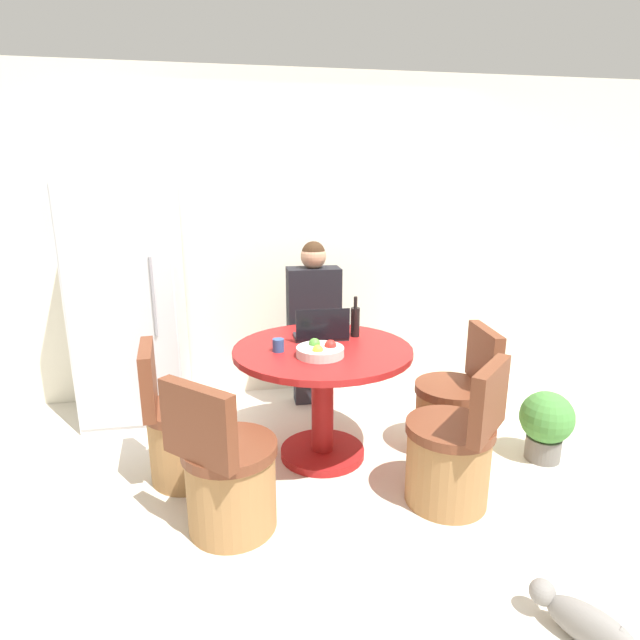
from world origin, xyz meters
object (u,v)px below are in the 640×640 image
(bottle, at_px, (355,321))
(laptop, at_px, (321,332))
(chair_left_side, at_px, (184,434))
(person_seated, at_px, (313,319))
(refrigerator, at_px, (130,301))
(cat, at_px, (584,621))
(fruit_bowl, at_px, (320,351))
(chair_near_left_corner, at_px, (228,479))
(potted_plant, at_px, (546,422))
(chair_right_side, at_px, (453,412))
(chair_near_right_corner, at_px, (452,456))
(dining_table, at_px, (323,380))

(bottle, bearing_deg, laptop, -172.42)
(chair_left_side, relative_size, person_seated, 0.64)
(refrigerator, bearing_deg, person_seated, -2.19)
(refrigerator, relative_size, cat, 4.50)
(fruit_bowl, relative_size, bottle, 1.04)
(chair_left_side, distance_m, chair_near_left_corner, 0.59)
(cat, xyz_separation_m, potted_plant, (0.64, 1.26, 0.17))
(chair_near_left_corner, height_order, cat, chair_near_left_corner)
(bottle, relative_size, potted_plant, 0.59)
(chair_near_left_corner, bearing_deg, fruit_bowl, -96.33)
(chair_near_left_corner, distance_m, person_seated, 1.62)
(cat, bearing_deg, chair_right_side, -37.34)
(chair_near_right_corner, xyz_separation_m, bottle, (-0.37, 0.81, 0.58))
(person_seated, bearing_deg, fruit_bowl, 84.12)
(person_seated, xyz_separation_m, bottle, (0.20, -0.59, 0.13))
(laptop, xyz_separation_m, fruit_bowl, (-0.06, -0.33, -0.02))
(chair_right_side, bearing_deg, chair_near_left_corner, -63.96)
(chair_left_side, height_order, potted_plant, chair_left_side)
(chair_near_right_corner, xyz_separation_m, potted_plant, (0.79, 0.33, -0.02))
(chair_right_side, relative_size, fruit_bowl, 3.02)
(chair_near_left_corner, distance_m, cat, 1.65)
(chair_near_right_corner, bearing_deg, chair_left_side, -64.25)
(refrigerator, distance_m, potted_plant, 3.01)
(dining_table, relative_size, chair_near_left_corner, 1.31)
(chair_right_side, xyz_separation_m, cat, (-0.09, -1.46, -0.20))
(dining_table, distance_m, cat, 1.78)
(chair_left_side, bearing_deg, chair_right_side, -96.18)
(chair_right_side, height_order, chair_near_right_corner, same)
(refrigerator, height_order, potted_plant, refrigerator)
(bottle, bearing_deg, person_seated, 108.59)
(refrigerator, distance_m, bottle, 1.68)
(chair_right_side, relative_size, potted_plant, 1.84)
(bottle, xyz_separation_m, potted_plant, (1.16, -0.48, -0.60))
(laptop, height_order, fruit_bowl, laptop)
(chair_right_side, relative_size, chair_left_side, 1.00)
(chair_near_right_corner, xyz_separation_m, fruit_bowl, (-0.66, 0.45, 0.50))
(chair_left_side, relative_size, fruit_bowl, 3.02)
(dining_table, height_order, potted_plant, dining_table)
(chair_near_left_corner, height_order, fruit_bowl, chair_near_left_corner)
(chair_right_side, distance_m, fruit_bowl, 1.04)
(fruit_bowl, height_order, bottle, bottle)
(laptop, distance_m, fruit_bowl, 0.33)
(dining_table, relative_size, chair_near_right_corner, 1.31)
(dining_table, distance_m, chair_near_right_corner, 0.91)
(refrigerator, xyz_separation_m, chair_right_side, (2.17, -0.92, -0.63))
(chair_near_right_corner, bearing_deg, fruit_bowl, -79.66)
(chair_near_right_corner, distance_m, cat, 0.96)
(dining_table, xyz_separation_m, potted_plant, (1.41, -0.28, -0.28))
(chair_left_side, relative_size, bottle, 3.14)
(refrigerator, relative_size, dining_table, 1.62)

